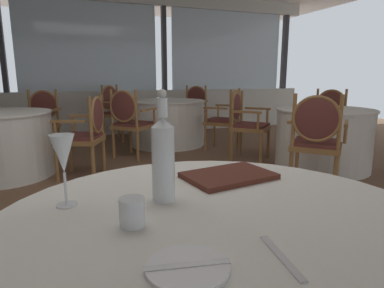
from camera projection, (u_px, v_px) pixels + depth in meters
ground_plane at (137, 230)px, 2.47m from camera, size 14.95×14.95×0.00m
window_wall_far at (91, 78)px, 6.21m from camera, size 9.23×0.14×2.73m
side_plate at (188, 267)px, 0.68m from camera, size 0.18×0.18×0.01m
butter_knife at (188, 265)px, 0.68m from camera, size 0.18×0.05×0.00m
dinner_fork at (281, 257)px, 0.72m from camera, size 0.04×0.19×0.00m
water_bottle at (163, 156)px, 1.03m from camera, size 0.07×0.07×0.35m
wine_glass at (63, 155)px, 0.98m from camera, size 0.08×0.08×0.22m
water_tumbler at (132, 212)px, 0.87m from camera, size 0.07×0.07×0.08m
menu_book at (229, 176)px, 1.29m from camera, size 0.37×0.28×0.02m
background_table_0 at (1, 145)px, 3.72m from camera, size 1.13×1.13×0.74m
dining_chair_0_0 at (41, 118)px, 4.66m from camera, size 0.63×0.60×0.95m
dining_chair_0_3 at (87, 130)px, 3.67m from camera, size 0.60×0.63×0.93m
background_table_1 at (323, 139)px, 4.07m from camera, size 1.17×1.17×0.74m
dining_chair_1_0 at (330, 116)px, 4.92m from camera, size 0.66×0.66×0.95m
dining_chair_1_1 at (245, 120)px, 4.46m from camera, size 0.66×0.66×0.93m
dining_chair_1_2 at (316, 136)px, 3.13m from camera, size 0.66×0.66×0.98m
background_table_3 at (167, 123)px, 5.48m from camera, size 1.26×1.26×0.74m
dining_chair_3_0 at (194, 107)px, 6.38m from camera, size 0.66×0.66×0.96m
dining_chair_3_1 at (115, 108)px, 5.88m from camera, size 0.66×0.66×0.98m
dining_chair_3_2 at (129, 118)px, 4.50m from camera, size 0.66×0.66×0.96m
dining_chair_3_3 at (228, 115)px, 5.00m from camera, size 0.66×0.66×0.95m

